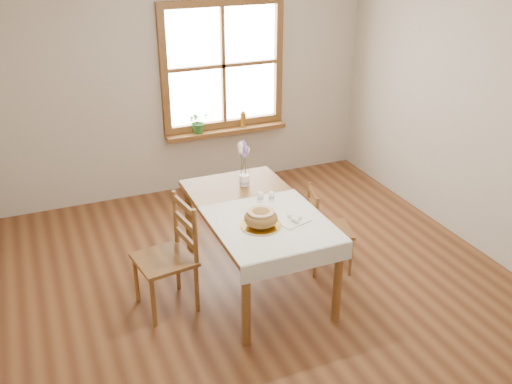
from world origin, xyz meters
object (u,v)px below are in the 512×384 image
(dining_table, at_px, (256,217))
(chair_left, at_px, (164,258))
(chair_right, at_px, (330,229))
(flower_vase, at_px, (244,181))
(bread_plate, at_px, (261,226))

(dining_table, height_order, chair_left, chair_left)
(chair_left, bearing_deg, chair_right, 81.87)
(chair_left, distance_m, flower_vase, 1.07)
(chair_left, height_order, flower_vase, chair_left)
(chair_left, xyz_separation_m, chair_right, (1.54, 0.01, -0.07))
(dining_table, bearing_deg, chair_right, -2.11)
(chair_left, xyz_separation_m, flower_vase, (0.90, 0.49, 0.33))
(dining_table, height_order, flower_vase, flower_vase)
(dining_table, relative_size, flower_vase, 15.65)
(chair_left, xyz_separation_m, bread_plate, (0.73, -0.29, 0.29))
(chair_right, relative_size, flower_vase, 7.93)
(chair_left, bearing_deg, dining_table, 84.03)
(chair_right, relative_size, bread_plate, 2.60)
(flower_vase, bearing_deg, dining_table, -99.26)
(chair_right, bearing_deg, bread_plate, 125.58)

